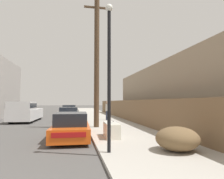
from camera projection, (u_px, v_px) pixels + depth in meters
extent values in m
cube|color=#ADA89E|center=(98.00, 116.00, 25.30)|extent=(4.20, 63.00, 0.12)
cube|color=silver|center=(111.00, 130.00, 9.67)|extent=(0.71, 1.71, 0.65)
cube|color=white|center=(111.00, 123.00, 9.69)|extent=(0.68, 1.64, 0.03)
cube|color=#333335|center=(113.00, 121.00, 10.23)|extent=(0.04, 0.20, 0.02)
cube|color=gray|center=(111.00, 122.00, 9.96)|extent=(0.65, 0.10, 0.01)
cube|color=gray|center=(112.00, 123.00, 9.44)|extent=(0.65, 0.10, 0.01)
cube|color=#E05114|center=(71.00, 130.00, 9.99)|extent=(1.83, 4.64, 0.58)
cube|color=black|center=(71.00, 119.00, 9.62)|extent=(1.53, 2.25, 0.58)
cube|color=#B21414|center=(69.00, 135.00, 7.72)|extent=(1.33, 0.07, 0.20)
cylinder|color=black|center=(59.00, 128.00, 11.28)|extent=(0.22, 0.65, 0.65)
cylinder|color=black|center=(85.00, 128.00, 11.51)|extent=(0.22, 0.65, 0.65)
cylinder|color=black|center=(52.00, 137.00, 8.47)|extent=(0.22, 0.65, 0.65)
cylinder|color=black|center=(87.00, 136.00, 8.70)|extent=(0.22, 0.65, 0.65)
cube|color=silver|center=(67.00, 116.00, 18.93)|extent=(2.17, 4.38, 0.66)
cube|color=black|center=(68.00, 110.00, 18.80)|extent=(1.76, 2.49, 0.52)
cube|color=#B21414|center=(69.00, 116.00, 16.88)|extent=(1.43, 0.14, 0.23)
cylinder|color=black|center=(59.00, 117.00, 19.98)|extent=(0.25, 0.65, 0.64)
cylinder|color=black|center=(75.00, 117.00, 20.40)|extent=(0.25, 0.65, 0.64)
cylinder|color=black|center=(59.00, 119.00, 17.45)|extent=(0.25, 0.65, 0.64)
cylinder|color=black|center=(77.00, 119.00, 17.86)|extent=(0.25, 0.65, 0.64)
cube|color=silver|center=(70.00, 112.00, 26.01)|extent=(1.98, 4.68, 0.72)
cube|color=black|center=(69.00, 107.00, 25.87)|extent=(1.65, 2.64, 0.56)
cube|color=#B21414|center=(68.00, 112.00, 23.73)|extent=(1.40, 0.09, 0.25)
cylinder|color=black|center=(64.00, 113.00, 27.30)|extent=(0.22, 0.61, 0.60)
cylinder|color=black|center=(76.00, 113.00, 27.52)|extent=(0.22, 0.61, 0.60)
cylinder|color=black|center=(62.00, 114.00, 24.47)|extent=(0.22, 0.61, 0.60)
cylinder|color=black|center=(75.00, 114.00, 24.70)|extent=(0.22, 0.61, 0.60)
cube|color=silver|center=(27.00, 114.00, 18.76)|extent=(2.14, 5.76, 0.93)
cube|color=silver|center=(22.00, 106.00, 17.27)|extent=(1.94, 2.62, 0.72)
cube|color=black|center=(22.00, 105.00, 17.27)|extent=(1.98, 2.57, 0.39)
cylinder|color=black|center=(31.00, 118.00, 17.13)|extent=(0.28, 0.84, 0.84)
cylinder|color=black|center=(11.00, 118.00, 16.87)|extent=(0.28, 0.84, 0.84)
cylinder|color=black|center=(40.00, 115.00, 20.62)|extent=(0.28, 0.84, 0.84)
cylinder|color=black|center=(23.00, 116.00, 20.36)|extent=(0.28, 0.84, 0.84)
cylinder|color=#4C3826|center=(97.00, 60.00, 13.81)|extent=(0.35, 0.35, 9.26)
cube|color=#4C3826|center=(97.00, 8.00, 14.05)|extent=(1.80, 0.12, 0.12)
cylinder|color=black|center=(109.00, 80.00, 6.86)|extent=(0.12, 0.12, 4.88)
sphere|color=white|center=(109.00, 8.00, 7.02)|extent=(0.26, 0.26, 0.26)
ellipsoid|color=brown|center=(177.00, 139.00, 6.94)|extent=(1.50, 1.51, 0.83)
cube|color=brown|center=(126.00, 110.00, 19.04)|extent=(0.08, 32.62, 1.86)
cube|color=gray|center=(191.00, 94.00, 16.12)|extent=(6.00, 21.92, 4.88)
cylinder|color=#282D42|center=(107.00, 115.00, 18.90)|extent=(0.28, 0.28, 0.85)
cylinder|color=beige|center=(107.00, 107.00, 18.95)|extent=(0.34, 0.34, 0.67)
sphere|color=tan|center=(107.00, 103.00, 18.98)|extent=(0.25, 0.25, 0.25)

